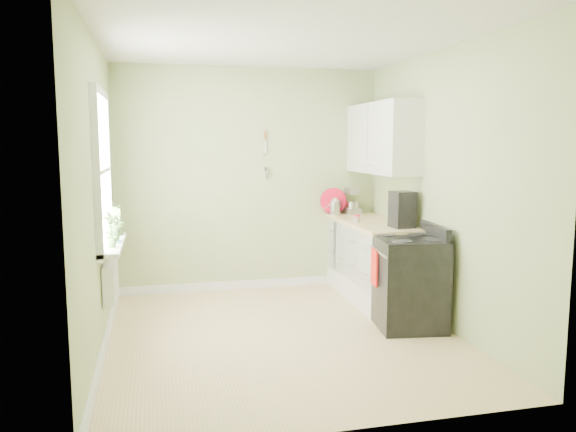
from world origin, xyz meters
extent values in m
cube|color=tan|center=(0.00, 0.00, -0.01)|extent=(3.20, 3.60, 0.02)
cube|color=white|center=(0.00, 0.00, 2.71)|extent=(3.20, 3.60, 0.02)
cube|color=#ADBB80|center=(0.00, 1.81, 1.35)|extent=(3.20, 0.02, 2.70)
cube|color=#ADBB80|center=(-1.61, 0.00, 1.35)|extent=(0.02, 3.60, 2.70)
cube|color=#ADBB80|center=(1.61, 0.00, 1.35)|extent=(0.02, 3.60, 2.70)
cube|color=white|center=(1.30, 1.00, 0.43)|extent=(0.60, 1.60, 0.87)
cube|color=beige|center=(1.29, 1.00, 0.89)|extent=(0.64, 1.60, 0.04)
cube|color=white|center=(1.43, 1.10, 1.85)|extent=(0.35, 1.40, 0.80)
cube|color=white|center=(-1.59, 0.30, 1.55)|extent=(0.02, 1.00, 1.30)
cube|color=white|center=(-1.57, 0.30, 2.24)|extent=(0.06, 1.14, 0.07)
cube|color=white|center=(-1.57, 0.30, 0.86)|extent=(0.06, 1.14, 0.07)
cube|color=white|center=(-1.57, 0.30, 1.55)|extent=(0.04, 1.00, 0.04)
cube|color=white|center=(-1.51, 0.30, 0.88)|extent=(0.18, 1.14, 0.04)
cube|color=white|center=(-1.54, 0.25, 0.55)|extent=(0.12, 0.50, 0.35)
cylinder|color=beige|center=(0.20, 1.78, 1.88)|extent=(0.02, 0.02, 0.10)
cylinder|color=silver|center=(0.20, 1.78, 1.76)|extent=(0.01, 0.01, 0.16)
cylinder|color=silver|center=(0.20, 1.78, 1.42)|extent=(0.01, 0.14, 0.14)
cube|color=black|center=(1.27, 0.01, 0.43)|extent=(0.71, 0.80, 0.85)
cube|color=black|center=(1.27, 0.01, 0.87)|extent=(0.71, 0.80, 0.03)
cube|color=black|center=(1.55, 0.01, 0.94)|extent=(0.15, 0.72, 0.13)
cylinder|color=#B2B2B7|center=(0.96, 0.01, 0.76)|extent=(0.10, 0.59, 0.02)
cube|color=red|center=(0.96, 0.10, 0.59)|extent=(0.05, 0.21, 0.36)
cube|color=#B2B2B7|center=(1.29, 1.72, 0.95)|extent=(0.19, 0.28, 0.08)
cube|color=#B2B2B7|center=(1.29, 1.84, 1.08)|extent=(0.11, 0.08, 0.21)
cube|color=#B2B2B7|center=(1.29, 1.74, 1.20)|extent=(0.14, 0.28, 0.09)
sphere|color=#B2B2B7|center=(1.29, 1.84, 1.23)|extent=(0.11, 0.11, 0.11)
cylinder|color=silver|center=(1.29, 1.66, 1.00)|extent=(0.16, 0.16, 0.13)
cylinder|color=silver|center=(1.05, 1.65, 0.99)|extent=(0.12, 0.12, 0.17)
cone|color=silver|center=(1.05, 1.65, 1.10)|extent=(0.12, 0.12, 0.04)
cylinder|color=silver|center=(0.96, 1.65, 1.02)|extent=(0.12, 0.02, 0.09)
cube|color=black|center=(1.42, 0.49, 1.10)|extent=(0.23, 0.25, 0.38)
cylinder|color=black|center=(1.38, 0.49, 0.99)|extent=(0.12, 0.12, 0.13)
cylinder|color=#B90C28|center=(1.05, 1.72, 1.07)|extent=(0.33, 0.13, 0.33)
cylinder|color=#B5A58D|center=(1.07, 0.93, 0.95)|extent=(0.07, 0.07, 0.07)
cylinder|color=#B90C28|center=(1.07, 0.93, 0.99)|extent=(0.08, 0.08, 0.01)
imported|color=#3F622C|center=(-1.50, 0.05, 1.06)|extent=(0.20, 0.19, 0.32)
imported|color=#3F622C|center=(-1.50, 0.40, 1.05)|extent=(0.15, 0.18, 0.30)
imported|color=#3F622C|center=(-1.50, 0.72, 1.05)|extent=(0.20, 0.20, 0.31)
camera|label=1|loc=(-1.11, -4.96, 1.80)|focal=35.00mm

